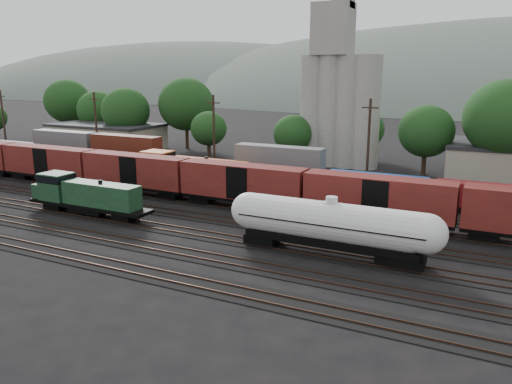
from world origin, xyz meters
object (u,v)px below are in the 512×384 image
at_px(green_locomotive, 82,194).
at_px(orange_locomotive, 186,171).
at_px(grain_silo, 338,98).
at_px(tank_car_a, 326,226).

bearing_deg(green_locomotive, orange_locomotive, 77.07).
distance_m(green_locomotive, orange_locomotive, 15.39).
bearing_deg(grain_silo, orange_locomotive, -115.50).
bearing_deg(orange_locomotive, green_locomotive, -102.93).
xyz_separation_m(tank_car_a, orange_locomotive, (-24.38, 15.00, 0.00)).
bearing_deg(green_locomotive, tank_car_a, 0.00).
xyz_separation_m(tank_car_a, grain_silo, (-11.98, 41.00, 8.61)).
xyz_separation_m(green_locomotive, orange_locomotive, (3.44, 15.00, 0.28)).
distance_m(green_locomotive, grain_silo, 44.85).
height_order(tank_car_a, orange_locomotive, orange_locomotive).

